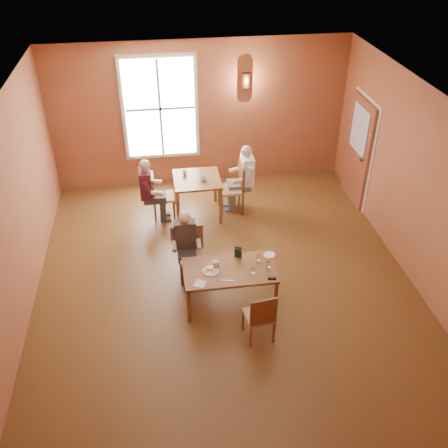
{
  "coord_description": "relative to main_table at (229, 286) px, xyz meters",
  "views": [
    {
      "loc": [
        -0.92,
        -6.05,
        5.34
      ],
      "look_at": [
        0.0,
        0.2,
        1.05
      ],
      "focal_mm": 40.0,
      "sensor_mm": 36.0,
      "label": 1
    }
  ],
  "objects": [
    {
      "name": "ground",
      "position": [
        0.01,
        0.4,
        -0.32
      ],
      "size": [
        6.0,
        7.0,
        0.01
      ],
      "primitive_type": "cube",
      "color": "brown",
      "rests_on": "ground"
    },
    {
      "name": "wall_back",
      "position": [
        0.01,
        3.9,
        1.18
      ],
      "size": [
        6.0,
        0.04,
        3.0
      ],
      "primitive_type": "cube",
      "color": "brown",
      "rests_on": "ground"
    },
    {
      "name": "wall_front",
      "position": [
        0.01,
        -3.1,
        1.18
      ],
      "size": [
        6.0,
        0.04,
        3.0
      ],
      "primitive_type": "cube",
      "color": "brown",
      "rests_on": "ground"
    },
    {
      "name": "wall_left",
      "position": [
        -2.99,
        0.4,
        1.18
      ],
      "size": [
        0.04,
        7.0,
        3.0
      ],
      "primitive_type": "cube",
      "color": "brown",
      "rests_on": "ground"
    },
    {
      "name": "wall_right",
      "position": [
        3.01,
        0.4,
        1.18
      ],
      "size": [
        0.04,
        7.0,
        3.0
      ],
      "primitive_type": "cube",
      "color": "brown",
      "rests_on": "ground"
    },
    {
      "name": "ceiling",
      "position": [
        0.01,
        0.4,
        2.68
      ],
      "size": [
        6.0,
        7.0,
        0.04
      ],
      "primitive_type": "cube",
      "color": "white",
      "rests_on": "wall_back"
    },
    {
      "name": "window",
      "position": [
        -0.79,
        3.85,
        1.38
      ],
      "size": [
        1.36,
        0.1,
        1.96
      ],
      "primitive_type": "cube",
      "color": "white",
      "rests_on": "wall_back"
    },
    {
      "name": "door",
      "position": [
        2.95,
        2.7,
        0.73
      ],
      "size": [
        0.12,
        1.04,
        2.1
      ],
      "primitive_type": "cube",
      "color": "maroon",
      "rests_on": "ground"
    },
    {
      "name": "wall_sconce",
      "position": [
        0.91,
        3.8,
        1.88
      ],
      "size": [
        0.16,
        0.16,
        0.28
      ],
      "primitive_type": "cylinder",
      "color": "brown",
      "rests_on": "wall_back"
    },
    {
      "name": "main_table",
      "position": [
        0.0,
        0.0,
        0.0
      ],
      "size": [
        1.36,
        0.77,
        0.64
      ],
      "primitive_type": null,
      "color": "brown",
      "rests_on": "ground"
    },
    {
      "name": "chair_diner_main",
      "position": [
        -0.5,
        0.65,
        0.14
      ],
      "size": [
        0.4,
        0.4,
        0.91
      ],
      "primitive_type": null,
      "rotation": [
        0.0,
        0.0,
        3.14
      ],
      "color": "#552615",
      "rests_on": "ground"
    },
    {
      "name": "diner_main",
      "position": [
        -0.5,
        0.62,
        0.24
      ],
      "size": [
        0.45,
        0.45,
        1.12
      ],
      "primitive_type": null,
      "rotation": [
        0.0,
        0.0,
        3.14
      ],
      "color": "black",
      "rests_on": "ground"
    },
    {
      "name": "chair_empty",
      "position": [
        0.29,
        -0.77,
        0.1
      ],
      "size": [
        0.42,
        0.42,
        0.84
      ],
      "primitive_type": null,
      "rotation": [
        0.0,
        0.0,
        0.13
      ],
      "color": "brown",
      "rests_on": "ground"
    },
    {
      "name": "plate_food",
      "position": [
        -0.28,
        -0.01,
        0.34
      ],
      "size": [
        0.31,
        0.31,
        0.03
      ],
      "primitive_type": "cylinder",
      "rotation": [
        0.0,
        0.0,
        0.32
      ],
      "color": "white",
      "rests_on": "main_table"
    },
    {
      "name": "sandwich",
      "position": [
        -0.19,
        0.07,
        0.37
      ],
      "size": [
        0.08,
        0.08,
        0.1
      ],
      "primitive_type": "cube",
      "rotation": [
        0.0,
        0.0,
        -0.03
      ],
      "color": "tan",
      "rests_on": "main_table"
    },
    {
      "name": "goblet_a",
      "position": [
        0.45,
        0.07,
        0.41
      ],
      "size": [
        0.08,
        0.08,
        0.18
      ],
      "primitive_type": null,
      "rotation": [
        0.0,
        0.0,
        0.12
      ],
      "color": "white",
      "rests_on": "main_table"
    },
    {
      "name": "goblet_b",
      "position": [
        0.56,
        -0.11,
        0.41
      ],
      "size": [
        0.09,
        0.09,
        0.18
      ],
      "primitive_type": null,
      "rotation": [
        0.0,
        0.0,
        -0.23
      ],
      "color": "white",
      "rests_on": "main_table"
    },
    {
      "name": "goblet_c",
      "position": [
        0.31,
        -0.22,
        0.4
      ],
      "size": [
        0.09,
        0.09,
        0.17
      ],
      "primitive_type": null,
      "rotation": [
        0.0,
        0.0,
        -0.43
      ],
      "color": "white",
      "rests_on": "main_table"
    },
    {
      "name": "menu_stand",
      "position": [
        0.18,
        0.27,
        0.41
      ],
      "size": [
        0.12,
        0.09,
        0.18
      ],
      "primitive_type": "cube",
      "rotation": [
        0.0,
        0.0,
        -0.4
      ],
      "color": "black",
      "rests_on": "main_table"
    },
    {
      "name": "knife",
      "position": [
        -0.06,
        -0.25,
        0.32
      ],
      "size": [
        0.19,
        0.04,
        0.0
      ],
      "primitive_type": "cube",
      "rotation": [
        0.0,
        0.0,
        -0.13
      ],
      "color": "silver",
      "rests_on": "main_table"
    },
    {
      "name": "napkin",
      "position": [
        -0.46,
        -0.26,
        0.32
      ],
      "size": [
        0.21,
        0.21,
        0.01
      ],
      "primitive_type": "cube",
      "rotation": [
        0.0,
        0.0,
        -0.47
      ],
      "color": "white",
      "rests_on": "main_table"
    },
    {
      "name": "side_plate",
      "position": [
        0.67,
        0.25,
        0.33
      ],
      "size": [
        0.19,
        0.19,
        0.01
      ],
      "primitive_type": "cylinder",
      "rotation": [
        0.0,
        0.0,
        0.08
      ],
      "color": "silver",
      "rests_on": "main_table"
    },
    {
      "name": "sunglasses",
      "position": [
        0.58,
        -0.31,
        0.33
      ],
      "size": [
        0.13,
        0.05,
        0.02
      ],
      "primitive_type": "cube",
      "rotation": [
        0.0,
        0.0,
        -0.08
      ],
      "color": "black",
      "rests_on": "main_table"
    },
    {
      "name": "second_table",
      "position": [
        -0.22,
        2.59,
        0.07
      ],
      "size": [
        0.88,
        0.88,
        0.77
      ],
      "primitive_type": null,
      "color": "brown",
      "rests_on": "ground"
    },
    {
      "name": "chair_diner_white",
      "position": [
        0.43,
        2.59,
        0.19
      ],
      "size": [
        0.45,
        0.45,
        1.01
      ],
      "primitive_type": null,
      "rotation": [
        0.0,
        0.0,
        1.57
      ],
      "color": "#422A15",
      "rests_on": "ground"
    },
    {
      "name": "diner_white",
      "position": [
        0.46,
        2.59,
        0.33
      ],
      "size": [
        0.52,
        0.52,
        1.29
      ],
      "primitive_type": null,
      "rotation": [
        0.0,
        0.0,
        1.57
      ],
      "color": "white",
      "rests_on": "ground"
    },
    {
      "name": "chair_diner_maroon",
      "position": [
        -0.87,
        2.59,
        0.13
      ],
      "size": [
        0.4,
        0.4,
        0.91
      ],
      "primitive_type": null,
      "rotation": [
        0.0,
        0.0,
        -1.57
      ],
      "color": "brown",
      "rests_on": "ground"
    },
    {
      "name": "diner_maroon",
      "position": [
        -0.9,
        2.59,
        0.29
      ],
      "size": [
        0.49,
        0.49,
        1.23
      ],
      "primitive_type": null,
      "rotation": [
        0.0,
        0.0,
        -1.57
      ],
      "color": "maroon",
      "rests_on": "ground"
    },
    {
      "name": "cup_a",
      "position": [
        -0.1,
        2.49,
        0.5
      ],
      "size": [
        0.14,
        0.14,
        0.1
      ],
      "primitive_type": "imported",
      "rotation": [
        0.0,
        0.0,
        -0.05
      ],
      "color": "silver",
      "rests_on": "second_table"
    },
    {
      "name": "cup_b",
      "position": [
        -0.43,
        2.74,
        0.5
      ],
      "size": [
        0.13,
        0.13,
        0.09
      ],
      "primitive_type": "imported",
      "rotation": [
        0.0,
        0.0,
        -0.36
      ],
      "color": "white",
      "rests_on": "second_table"
    }
  ]
}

